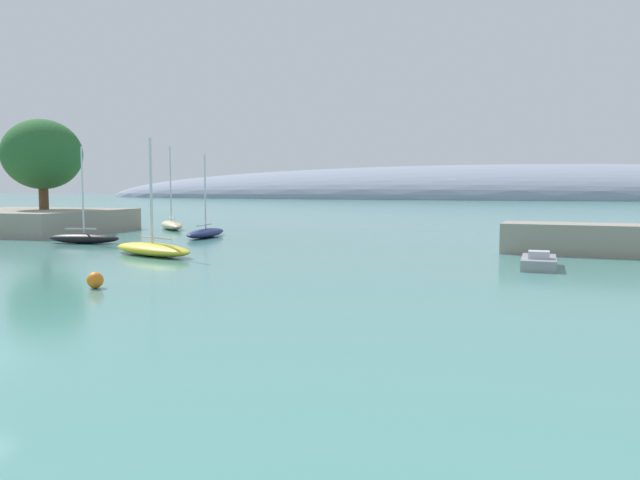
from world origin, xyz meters
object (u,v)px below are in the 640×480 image
sailboat_yellow_outer_mooring (152,248)px  mooring_buoy_orange (95,280)px  sailboat_sand_end_of_line (171,224)px  sailboat_black_mid_mooring (84,238)px  motorboat_grey_foreground (539,262)px  sailboat_navy_near_shore (206,232)px  tree_clump_shore (42,154)px

sailboat_yellow_outer_mooring → mooring_buoy_orange: bearing=135.5°
sailboat_sand_end_of_line → sailboat_yellow_outer_mooring: bearing=168.6°
sailboat_black_mid_mooring → motorboat_grey_foreground: sailboat_black_mid_mooring is taller
sailboat_sand_end_of_line → mooring_buoy_orange: (16.60, -34.55, -0.13)m
sailboat_navy_near_shore → sailboat_sand_end_of_line: bearing=39.7°
sailboat_navy_near_shore → sailboat_yellow_outer_mooring: size_ratio=0.94×
sailboat_black_mid_mooring → sailboat_sand_end_of_line: bearing=88.8°
sailboat_sand_end_of_line → sailboat_navy_near_shore: bearing=-174.6°
mooring_buoy_orange → sailboat_navy_near_shore: bearing=107.6°
tree_clump_shore → mooring_buoy_orange: tree_clump_shore is taller
sailboat_black_mid_mooring → motorboat_grey_foreground: (33.05, -5.15, -0.11)m
tree_clump_shore → sailboat_sand_end_of_line: 13.97m
sailboat_navy_near_shore → mooring_buoy_orange: 27.41m
motorboat_grey_foreground → sailboat_navy_near_shore: bearing=-113.9°
sailboat_yellow_outer_mooring → motorboat_grey_foreground: size_ratio=1.65×
sailboat_yellow_outer_mooring → sailboat_navy_near_shore: bearing=-51.9°
tree_clump_shore → motorboat_grey_foreground: 48.32m
sailboat_navy_near_shore → motorboat_grey_foreground: (26.84, -13.24, -0.09)m
sailboat_navy_near_shore → mooring_buoy_orange: bearing=-167.3°
sailboat_navy_near_shore → sailboat_yellow_outer_mooring: bearing=-170.9°
tree_clump_shore → sailboat_yellow_outer_mooring: tree_clump_shore is taller
tree_clump_shore → sailboat_navy_near_shore: tree_clump_shore is taller
mooring_buoy_orange → tree_clump_shore: bearing=133.7°
tree_clump_shore → sailboat_sand_end_of_line: size_ratio=1.03×
motorboat_grey_foreground → mooring_buoy_orange: size_ratio=6.50×
sailboat_sand_end_of_line → mooring_buoy_orange: sailboat_sand_end_of_line is taller
sailboat_yellow_outer_mooring → mooring_buoy_orange: (4.78, -12.14, -0.10)m
sailboat_sand_end_of_line → motorboat_grey_foreground: sailboat_sand_end_of_line is taller
sailboat_black_mid_mooring → sailboat_yellow_outer_mooring: sailboat_black_mid_mooring is taller
sailboat_navy_near_shore → sailboat_black_mid_mooring: bearing=137.6°
sailboat_black_mid_mooring → sailboat_sand_end_of_line: 16.65m
mooring_buoy_orange → sailboat_yellow_outer_mooring: bearing=111.5°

